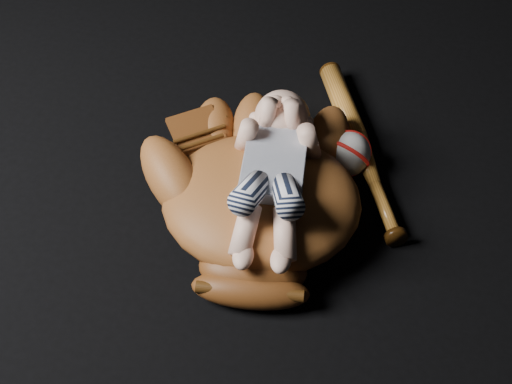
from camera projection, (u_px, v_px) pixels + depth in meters
baseball_glove at (262, 194)px, 1.30m from camera, size 0.48×0.53×0.15m
newborn_baby at (272, 175)px, 1.25m from camera, size 0.21×0.38×0.14m
baseball_bat at (360, 148)px, 1.45m from camera, size 0.24×0.43×0.04m
baseball at (348, 154)px, 1.41m from camera, size 0.08×0.08×0.08m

